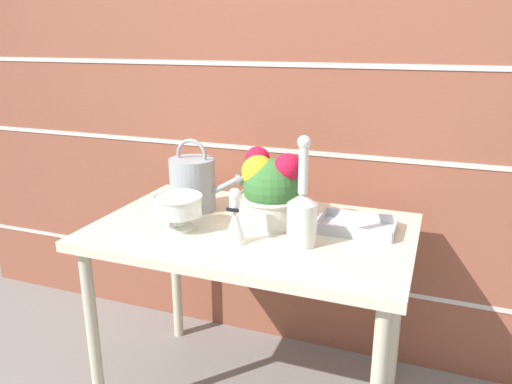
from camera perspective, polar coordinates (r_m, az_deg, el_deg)
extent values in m
cube|color=brown|center=(2.15, 4.40, 9.57)|extent=(3.60, 0.08, 2.20)
cube|color=beige|center=(2.34, 3.67, -9.37)|extent=(3.53, 0.00, 0.02)
cube|color=beige|center=(2.14, 3.96, 4.65)|extent=(3.53, 0.00, 0.02)
cube|color=beige|center=(2.09, 4.17, 14.32)|extent=(3.53, 0.00, 0.02)
cube|color=beige|center=(1.79, -0.41, -4.55)|extent=(1.12, 0.72, 0.04)
cylinder|color=beige|center=(1.96, -18.09, -15.54)|extent=(0.04, 0.04, 0.70)
cylinder|color=beige|center=(2.39, -9.17, -8.66)|extent=(0.04, 0.04, 0.70)
cylinder|color=beige|center=(2.12, 15.75, -12.67)|extent=(0.04, 0.04, 0.70)
cylinder|color=#93999E|center=(1.95, -7.26, 0.88)|extent=(0.18, 0.18, 0.20)
cylinder|color=#93999E|center=(1.89, -3.49, 0.76)|extent=(0.14, 0.02, 0.09)
cone|color=#93999E|center=(1.85, -1.59, 1.53)|extent=(0.05, 0.05, 0.06)
torus|color=#93999E|center=(1.92, -7.39, 4.20)|extent=(0.13, 0.01, 0.13)
cylinder|color=silver|center=(1.78, -8.80, -4.05)|extent=(0.10, 0.10, 0.01)
cylinder|color=silver|center=(1.77, -8.84, -3.20)|extent=(0.04, 0.04, 0.04)
sphere|color=silver|center=(1.77, -8.84, -3.13)|extent=(0.04, 0.04, 0.04)
cylinder|color=silver|center=(1.75, -8.92, -1.54)|extent=(0.17, 0.17, 0.06)
torus|color=silver|center=(1.74, -8.97, -0.55)|extent=(0.18, 0.18, 0.01)
cylinder|color=beige|center=(1.81, 1.79, -1.99)|extent=(0.24, 0.24, 0.10)
torus|color=beige|center=(1.80, 1.80, -0.52)|extent=(0.26, 0.26, 0.01)
sphere|color=#387033|center=(1.79, 1.82, 0.58)|extent=(0.21, 0.21, 0.21)
sphere|color=yellow|center=(1.77, 0.42, 2.30)|extent=(0.12, 0.12, 0.12)
sphere|color=red|center=(1.81, 0.17, 3.80)|extent=(0.09, 0.09, 0.09)
sphere|color=red|center=(1.74, 3.65, 2.80)|extent=(0.10, 0.10, 0.10)
cylinder|color=silver|center=(1.61, 5.25, -3.69)|extent=(0.10, 0.10, 0.14)
cone|color=silver|center=(1.59, 5.34, -0.73)|extent=(0.10, 0.10, 0.03)
cylinder|color=silver|center=(1.56, 5.43, 2.47)|extent=(0.03, 0.03, 0.15)
sphere|color=silver|center=(1.54, 5.53, 5.69)|extent=(0.04, 0.04, 0.04)
cone|color=white|center=(1.63, -2.51, -3.80)|extent=(0.08, 0.08, 0.13)
cylinder|color=white|center=(1.60, -2.55, -0.99)|extent=(0.03, 0.03, 0.04)
sphere|color=white|center=(1.59, -2.56, -0.26)|extent=(0.04, 0.04, 0.04)
cube|color=black|center=(1.59, -2.81, -2.05)|extent=(0.04, 0.01, 0.01)
cube|color=#B7B7BC|center=(1.79, 11.39, -4.16)|extent=(0.26, 0.17, 0.01)
cube|color=#B7B7BC|center=(1.70, 10.93, -4.65)|extent=(0.26, 0.01, 0.04)
cube|color=#B7B7BC|center=(1.86, 11.86, -2.79)|extent=(0.26, 0.01, 0.04)
cube|color=#B7B7BC|center=(1.80, 7.35, -3.20)|extent=(0.01, 0.17, 0.04)
cube|color=#B7B7BC|center=(1.77, 15.57, -4.15)|extent=(0.01, 0.17, 0.04)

